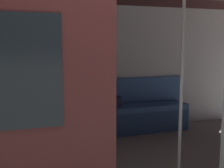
# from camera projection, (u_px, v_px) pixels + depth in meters

# --- Properties ---
(train_car) EXTENTS (6.40, 2.97, 2.29)m
(train_car) POSITION_uv_depth(u_px,v_px,m) (114.00, 43.00, 3.52)
(train_car) COLOR silver
(train_car) RESTS_ON ground_plane
(bench_seat) EXTENTS (3.30, 0.44, 0.47)m
(bench_seat) POSITION_uv_depth(u_px,v_px,m) (96.00, 115.00, 4.77)
(bench_seat) COLOR #38609E
(bench_seat) RESTS_ON ground_plane
(person_seated) EXTENTS (0.55, 0.69, 1.20)m
(person_seated) POSITION_uv_depth(u_px,v_px,m) (86.00, 97.00, 4.63)
(person_seated) COLOR #4C8CC6
(person_seated) RESTS_ON ground_plane
(handbag) EXTENTS (0.26, 0.15, 0.17)m
(handbag) POSITION_uv_depth(u_px,v_px,m) (113.00, 102.00, 4.88)
(handbag) COLOR #262D4C
(handbag) RESTS_ON bench_seat
(book) EXTENTS (0.18, 0.24, 0.03)m
(book) POSITION_uv_depth(u_px,v_px,m) (60.00, 109.00, 4.67)
(book) COLOR silver
(book) RESTS_ON bench_seat
(grab_pole_door) EXTENTS (0.04, 0.04, 2.15)m
(grab_pole_door) POSITION_uv_depth(u_px,v_px,m) (102.00, 93.00, 2.70)
(grab_pole_door) COLOR silver
(grab_pole_door) RESTS_ON ground_plane
(grab_pole_far) EXTENTS (0.04, 0.04, 2.15)m
(grab_pole_far) POSITION_uv_depth(u_px,v_px,m) (181.00, 86.00, 3.10)
(grab_pole_far) COLOR silver
(grab_pole_far) RESTS_ON ground_plane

